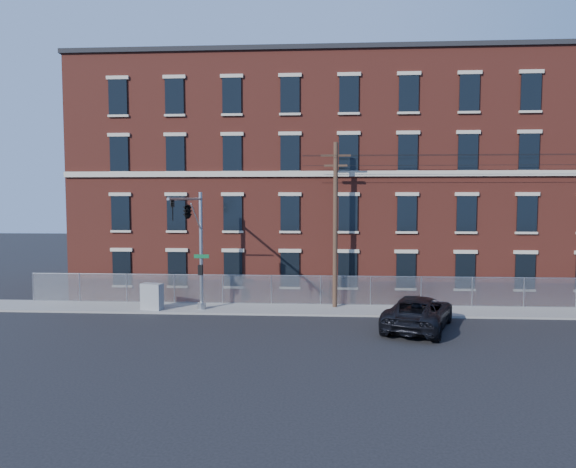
# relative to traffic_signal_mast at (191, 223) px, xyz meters

# --- Properties ---
(ground) EXTENTS (140.00, 140.00, 0.00)m
(ground) POSITION_rel_traffic_signal_mast_xyz_m (6.00, -2.18, -5.39)
(ground) COLOR black
(ground) RESTS_ON ground
(sidewalk) EXTENTS (65.00, 3.00, 0.12)m
(sidewalk) POSITION_rel_traffic_signal_mast_xyz_m (18.00, 2.82, -5.33)
(sidewalk) COLOR gray
(sidewalk) RESTS_ON ground
(mill_building) EXTENTS (55.30, 14.32, 16.30)m
(mill_building) POSITION_rel_traffic_signal_mast_xyz_m (18.00, 11.75, 2.76)
(mill_building) COLOR maroon
(mill_building) RESTS_ON ground
(chain_link_fence) EXTENTS (59.06, 0.06, 1.85)m
(chain_link_fence) POSITION_rel_traffic_signal_mast_xyz_m (18.00, 4.12, -4.33)
(chain_link_fence) COLOR #A5A8AD
(chain_link_fence) RESTS_ON ground
(traffic_signal_mast) EXTENTS (0.90, 6.75, 7.00)m
(traffic_signal_mast) POSITION_rel_traffic_signal_mast_xyz_m (0.00, 0.00, 0.00)
(traffic_signal_mast) COLOR #9EA0A5
(traffic_signal_mast) RESTS_ON ground
(utility_pole_near) EXTENTS (1.80, 0.28, 10.00)m
(utility_pole_near) POSITION_rel_traffic_signal_mast_xyz_m (8.00, 3.42, -0.05)
(utility_pole_near) COLOR #452F22
(utility_pole_near) RESTS_ON ground
(pickup_truck) EXTENTS (4.90, 6.81, 1.72)m
(pickup_truck) POSITION_rel_traffic_signal_mast_xyz_m (12.17, -1.10, -4.53)
(pickup_truck) COLOR black
(pickup_truck) RESTS_ON ground
(utility_cabinet) EXTENTS (1.36, 0.89, 1.57)m
(utility_cabinet) POSITION_rel_traffic_signal_mast_xyz_m (-2.93, 2.02, -4.49)
(utility_cabinet) COLOR gray
(utility_cabinet) RESTS_ON sidewalk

